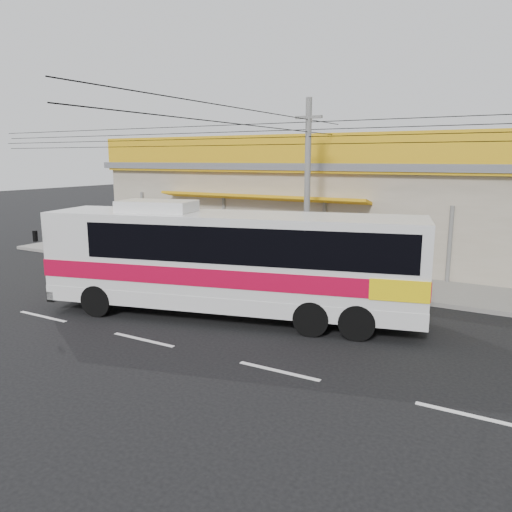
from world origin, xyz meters
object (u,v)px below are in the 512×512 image
Objects in this scene: coach_bus at (236,257)px; utility_pole at (308,132)px; motorbike_red at (170,252)px; motorbike_dark at (134,247)px.

utility_pole reaches higher than coach_bus.
utility_pole is at bearing 73.31° from coach_bus.
coach_bus is at bearing -148.40° from motorbike_red.
motorbike_dark is 9.70m from utility_pole.
motorbike_red is at bearing -96.95° from motorbike_dark.
motorbike_red is 0.06× the size of utility_pole.
motorbike_red is 1.92m from motorbike_dark.
coach_bus is 5.99m from utility_pole.
motorbike_red is (-6.25, 4.57, -1.19)m from coach_bus.
coach_bus reaches higher than motorbike_red.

